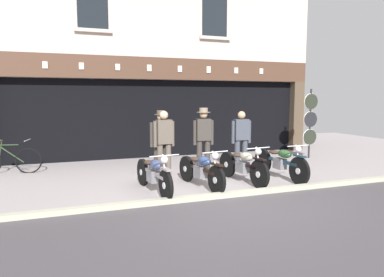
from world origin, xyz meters
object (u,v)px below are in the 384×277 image
at_px(advert_board_near, 115,105).
at_px(motorcycle_center_left, 201,169).
at_px(motorcycle_center_right, 280,162).
at_px(salesman_left, 164,140).
at_px(tyre_sign_pole, 310,120).
at_px(leaning_bicycle, 8,160).
at_px(motorcycle_left, 154,173).
at_px(assistant_far_right, 161,140).
at_px(salesman_right, 241,138).
at_px(shopkeeper_center, 203,137).
at_px(motorcycle_center, 243,165).

bearing_deg(advert_board_near, motorcycle_center_left, -73.99).
distance_m(motorcycle_center_right, salesman_left, 2.96).
distance_m(tyre_sign_pole, leaning_bicycle, 9.17).
relative_size(motorcycle_left, assistant_far_right, 1.18).
height_order(salesman_right, tyre_sign_pole, tyre_sign_pole).
bearing_deg(shopkeeper_center, advert_board_near, -49.82).
bearing_deg(leaning_bicycle, advert_board_near, 124.95).
xyz_separation_m(motorcycle_left, motorcycle_center_left, (1.09, 0.05, 0.00)).
xyz_separation_m(assistant_far_right, leaning_bicycle, (-3.76, 1.59, -0.56)).
distance_m(motorcycle_center, leaning_bicycle, 6.17).
xyz_separation_m(motorcycle_center_left, salesman_right, (1.70, 1.34, 0.50)).
relative_size(advert_board_near, leaning_bicycle, 0.65).
xyz_separation_m(motorcycle_center_left, advert_board_near, (-1.27, 4.43, 1.36)).
height_order(motorcycle_left, salesman_right, salesman_right).
bearing_deg(motorcycle_center, leaning_bicycle, -36.06).
xyz_separation_m(motorcycle_left, advert_board_near, (-0.18, 4.48, 1.36)).
relative_size(motorcycle_left, motorcycle_center, 1.02).
bearing_deg(salesman_right, motorcycle_center, 70.48).
xyz_separation_m(salesman_left, assistant_far_right, (-0.05, 0.13, -0.00)).
relative_size(assistant_far_right, leaning_bicycle, 1.01).
distance_m(motorcycle_left, assistant_far_right, 1.74).
xyz_separation_m(motorcycle_center_left, tyre_sign_pole, (4.82, 2.42, 0.86)).
xyz_separation_m(salesman_right, tyre_sign_pole, (3.12, 1.08, 0.36)).
relative_size(motorcycle_left, leaning_bicycle, 1.19).
relative_size(motorcycle_center, tyre_sign_pole, 0.85).
xyz_separation_m(motorcycle_left, salesman_left, (0.62, 1.43, 0.52)).
relative_size(motorcycle_center_right, salesman_right, 1.27).
relative_size(motorcycle_center_right, advert_board_near, 1.92).
relative_size(motorcycle_center_left, shopkeeper_center, 1.11).
height_order(motorcycle_center, assistant_far_right, assistant_far_right).
xyz_separation_m(motorcycle_center_right, salesman_left, (-2.64, 1.24, 0.50)).
relative_size(salesman_right, assistant_far_right, 0.97).
relative_size(motorcycle_center_right, tyre_sign_pole, 0.91).
bearing_deg(salesman_left, assistant_far_right, -74.80).
xyz_separation_m(motorcycle_center_right, advert_board_near, (-3.44, 4.29, 1.34)).
height_order(salesman_left, shopkeeper_center, shopkeeper_center).
bearing_deg(motorcycle_left, leaning_bicycle, -51.63).
height_order(motorcycle_center_right, assistant_far_right, assistant_far_right).
height_order(motorcycle_left, assistant_far_right, assistant_far_right).
bearing_deg(shopkeeper_center, tyre_sign_pole, -159.97).
height_order(salesman_left, advert_board_near, advert_board_near).
height_order(motorcycle_left, shopkeeper_center, shopkeeper_center).
xyz_separation_m(motorcycle_center_right, tyre_sign_pole, (2.65, 2.27, 0.84)).
relative_size(motorcycle_center, leaning_bicycle, 1.16).
relative_size(motorcycle_left, motorcycle_center_right, 0.95).
xyz_separation_m(assistant_far_right, advert_board_near, (-0.75, 2.92, 0.84)).
height_order(shopkeeper_center, leaning_bicycle, shopkeeper_center).
distance_m(shopkeeper_center, assistant_far_right, 1.16).
relative_size(salesman_left, advert_board_near, 1.54).
relative_size(motorcycle_center, motorcycle_center_right, 0.93).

